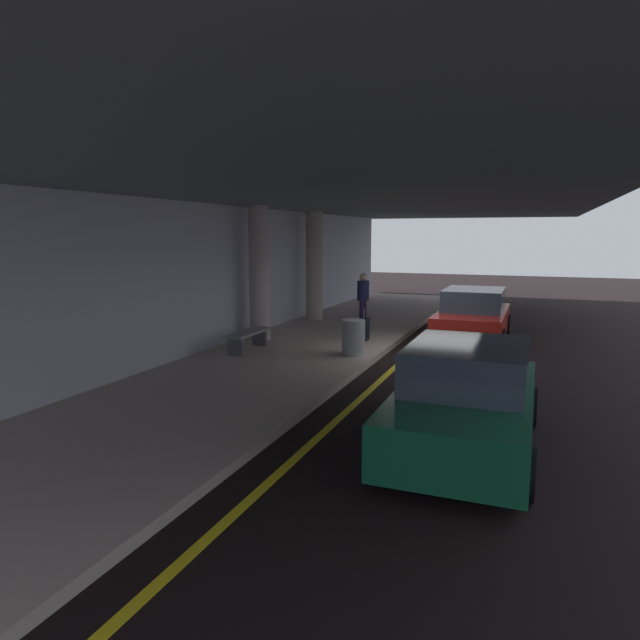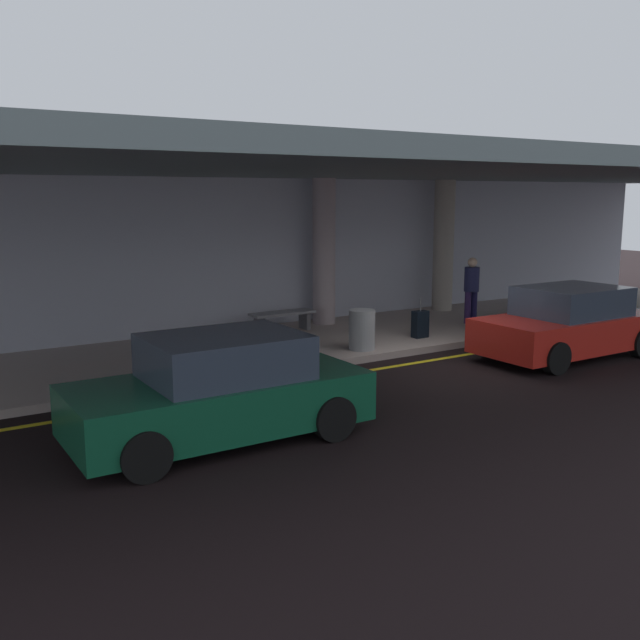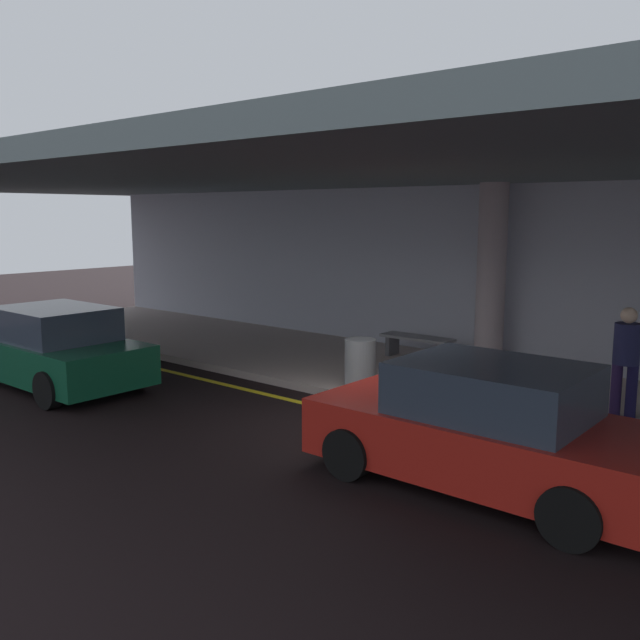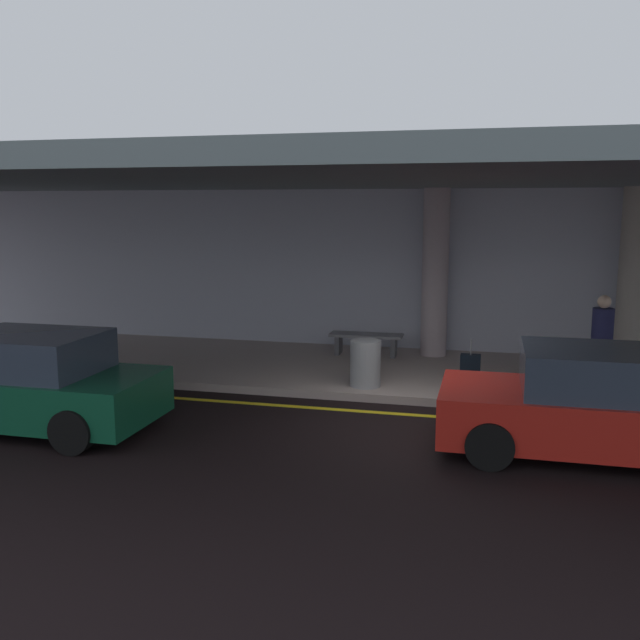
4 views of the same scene
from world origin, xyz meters
TOP-DOWN VIEW (x-y plane):
  - ground_plane at (0.00, 0.00)m, footprint 60.00×60.00m
  - sidewalk at (0.00, 3.10)m, footprint 26.00×4.20m
  - lane_stripe_yellow at (0.00, 0.45)m, footprint 26.00×0.14m
  - support_column_far_left at (0.00, 4.59)m, footprint 0.57×0.57m
  - support_column_left_mid at (4.00, 4.59)m, footprint 0.57×0.57m
  - ceiling_overhang at (0.00, 2.60)m, footprint 28.00×13.20m
  - terminal_back_wall at (0.00, 5.35)m, footprint 26.00×0.30m
  - car_red at (2.63, -0.85)m, footprint 4.10×1.92m
  - car_dark_green at (-5.70, -1.65)m, footprint 4.10×1.92m
  - traveler_with_luggage at (3.18, 2.60)m, footprint 0.38×0.38m
  - suitcase_upright_primary at (0.88, 1.86)m, footprint 0.36×0.22m
  - bench_metal at (-1.44, 4.19)m, footprint 1.60×0.50m
  - trash_bin_steel at (-0.98, 1.56)m, footprint 0.56×0.56m

SIDE VIEW (x-z plane):
  - ground_plane at x=0.00m, z-range 0.00..0.00m
  - lane_stripe_yellow at x=0.00m, z-range 0.00..0.01m
  - sidewalk at x=0.00m, z-range 0.00..0.15m
  - suitcase_upright_primary at x=0.88m, z-range 0.01..0.91m
  - bench_metal at x=-1.44m, z-range 0.26..0.74m
  - trash_bin_steel at x=-0.98m, z-range 0.15..1.00m
  - car_red at x=2.63m, z-range -0.04..1.46m
  - car_dark_green at x=-5.70m, z-range -0.04..1.46m
  - traveler_with_luggage at x=3.18m, z-range 0.27..1.95m
  - terminal_back_wall at x=0.00m, z-range 0.00..3.80m
  - support_column_far_left at x=0.00m, z-range 0.15..3.80m
  - support_column_left_mid at x=4.00m, z-range 0.15..3.80m
  - ceiling_overhang at x=0.00m, z-range 3.80..4.10m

